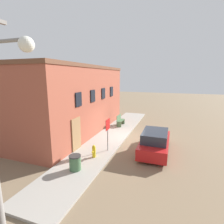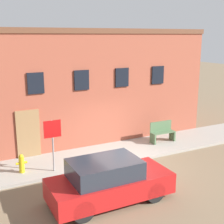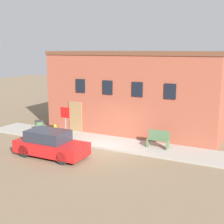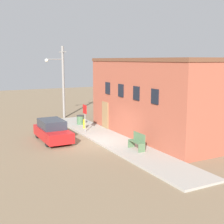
% 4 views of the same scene
% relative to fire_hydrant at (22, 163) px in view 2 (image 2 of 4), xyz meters
% --- Properties ---
extents(ground_plane, '(80.00, 80.00, 0.00)m').
position_rel_fire_hydrant_xyz_m(ground_plane, '(4.03, -0.90, -0.48)').
color(ground_plane, '#7A664C').
extents(sidewalk, '(17.84, 2.45, 0.12)m').
position_rel_fire_hydrant_xyz_m(sidewalk, '(4.03, 0.33, -0.43)').
color(sidewalk, '#9E998E').
rests_on(sidewalk, ground).
extents(brick_building, '(11.93, 7.48, 5.59)m').
position_rel_fire_hydrant_xyz_m(brick_building, '(4.18, 5.23, 2.31)').
color(brick_building, '#9E4C38').
rests_on(brick_building, ground).
extents(fire_hydrant, '(0.43, 0.20, 0.74)m').
position_rel_fire_hydrant_xyz_m(fire_hydrant, '(0.00, 0.00, 0.00)').
color(fire_hydrant, gold).
rests_on(fire_hydrant, sidewalk).
extents(stop_sign, '(0.67, 0.06, 2.05)m').
position_rel_fire_hydrant_xyz_m(stop_sign, '(1.15, -0.43, 1.07)').
color(stop_sign, gray).
rests_on(stop_sign, sidewalk).
extents(bench, '(1.26, 0.44, 1.01)m').
position_rel_fire_hydrant_xyz_m(bench, '(6.97, 0.53, 0.10)').
color(bench, '#4C6B47').
rests_on(bench, sidewalk).
extents(parked_car, '(4.02, 1.67, 1.44)m').
position_rel_fire_hydrant_xyz_m(parked_car, '(2.14, -3.24, 0.20)').
color(parked_car, black).
rests_on(parked_car, ground).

